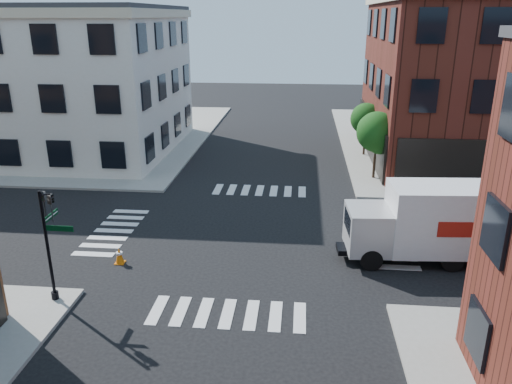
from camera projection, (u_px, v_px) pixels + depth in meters
The scene contains 8 objects.
ground at pixel (248, 236), 25.26m from camera, with size 120.00×120.00×0.00m, color black.
sidewalk_nw at pixel (50, 134), 46.77m from camera, with size 30.00×30.00×0.15m, color gray.
building_nw at pixel (34, 82), 40.09m from camera, with size 22.00×16.00×11.00m, color silver.
tree_near at pixel (378, 134), 32.89m from camera, with size 2.69×2.69×4.49m.
tree_far at pixel (367, 120), 38.62m from camera, with size 2.43×2.43×4.07m.
signal_pole at pixel (49, 234), 18.62m from camera, with size 1.29×1.24×4.60m.
box_truck at pixel (437, 222), 22.21m from camera, with size 7.99×2.87×3.56m.
traffic_cone at pixel (119, 256), 22.39m from camera, with size 0.43×0.43×0.78m.
Camera 1 is at (2.56, -22.91, 10.56)m, focal length 35.00 mm.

